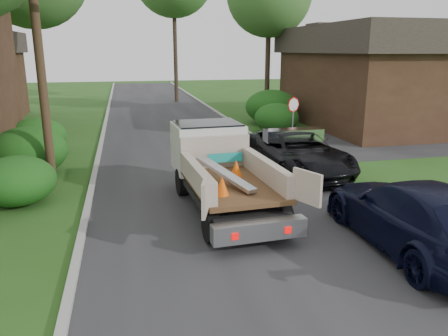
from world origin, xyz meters
TOP-DOWN VIEW (x-y plane):
  - ground at (0.00, 0.00)m, footprint 120.00×120.00m
  - road at (0.00, 10.00)m, footprint 8.00×90.00m
  - side_street at (12.00, 9.00)m, footprint 16.00×7.00m
  - curb_left at (-4.10, 10.00)m, footprint 0.20×90.00m
  - curb_right at (4.10, 10.00)m, footprint 0.20×90.00m
  - stop_sign at (5.20, 9.00)m, footprint 0.71×0.32m
  - utility_pole at (-5.48, 4.98)m, footprint 2.42×1.25m
  - house_right at (13.00, 14.00)m, footprint 9.72×12.96m
  - hedge_left_a at (-6.20, 3.00)m, footprint 2.34×2.34m
  - hedge_left_b at (-6.50, 6.50)m, footprint 2.86×2.86m
  - hedge_left_c at (-6.80, 10.00)m, footprint 2.60×2.60m
  - hedge_right_a at (5.80, 13.00)m, footprint 2.60×2.60m
  - hedge_right_b at (6.50, 16.00)m, footprint 3.38×3.38m
  - flatbed_truck at (-0.12, 1.97)m, footprint 2.91×6.32m
  - black_pickup at (3.60, 4.50)m, footprint 3.20×6.09m
  - navy_suv at (3.80, -2.50)m, footprint 2.54×5.91m

SIDE VIEW (x-z plane):
  - ground at x=0.00m, z-range 0.00..0.00m
  - road at x=0.00m, z-range -0.01..0.01m
  - side_street at x=12.00m, z-range 0.00..0.02m
  - curb_left at x=-4.10m, z-range 0.00..0.12m
  - curb_right at x=4.10m, z-range 0.00..0.12m
  - hedge_left_a at x=-6.20m, z-range 0.00..1.53m
  - black_pickup at x=3.60m, z-range 0.00..1.63m
  - navy_suv at x=3.80m, z-range 0.00..1.70m
  - hedge_left_c at x=-6.80m, z-range 0.00..1.70m
  - hedge_right_a at x=5.80m, z-range 0.00..1.70m
  - hedge_left_b at x=-6.50m, z-range 0.00..1.87m
  - hedge_right_b at x=6.50m, z-range 0.00..2.21m
  - flatbed_truck at x=-0.12m, z-range 0.10..2.45m
  - stop_sign at x=5.20m, z-range 0.54..3.02m
  - house_right at x=13.00m, z-range 0.06..6.26m
  - utility_pole at x=-5.48m, z-range 0.17..10.17m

